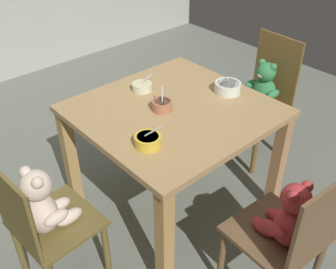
{
  "coord_description": "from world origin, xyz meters",
  "views": [
    {
      "loc": [
        -1.32,
        -1.43,
        1.92
      ],
      "look_at": [
        0.0,
        0.05,
        0.54
      ],
      "focal_mm": 42.29,
      "sensor_mm": 36.0,
      "label": 1
    }
  ],
  "objects_px": {
    "teddy_chair_near_right": "(262,93)",
    "teddy_chair_near_front": "(288,226)",
    "dining_table": "(174,126)",
    "teddy_chair_near_left": "(44,213)",
    "porridge_bowl_white_near_right": "(228,87)",
    "porridge_bowl_cream_far_center": "(142,86)",
    "porridge_bowl_terracotta_center": "(162,105)",
    "porridge_bowl_yellow_near_left": "(148,141)"
  },
  "relations": [
    {
      "from": "teddy_chair_near_right",
      "to": "teddy_chair_near_front",
      "type": "bearing_deg",
      "value": 44.64
    },
    {
      "from": "dining_table",
      "to": "teddy_chair_near_front",
      "type": "relative_size",
      "value": 1.2
    },
    {
      "from": "teddy_chair_near_left",
      "to": "porridge_bowl_white_near_right",
      "type": "relative_size",
      "value": 5.31
    },
    {
      "from": "teddy_chair_near_right",
      "to": "porridge_bowl_cream_far_center",
      "type": "xyz_separation_m",
      "value": [
        -0.88,
        0.29,
        0.25
      ]
    },
    {
      "from": "porridge_bowl_terracotta_center",
      "to": "porridge_bowl_cream_far_center",
      "type": "bearing_deg",
      "value": 76.14
    },
    {
      "from": "teddy_chair_near_left",
      "to": "porridge_bowl_white_near_right",
      "type": "xyz_separation_m",
      "value": [
        1.25,
        -0.04,
        0.25
      ]
    },
    {
      "from": "dining_table",
      "to": "porridge_bowl_white_near_right",
      "type": "bearing_deg",
      "value": -11.6
    },
    {
      "from": "teddy_chair_near_right",
      "to": "porridge_bowl_terracotta_center",
      "type": "distance_m",
      "value": 0.98
    },
    {
      "from": "porridge_bowl_cream_far_center",
      "to": "teddy_chair_near_front",
      "type": "bearing_deg",
      "value": -93.19
    },
    {
      "from": "porridge_bowl_yellow_near_left",
      "to": "porridge_bowl_white_near_right",
      "type": "bearing_deg",
      "value": 8.27
    },
    {
      "from": "porridge_bowl_yellow_near_left",
      "to": "porridge_bowl_cream_far_center",
      "type": "height_order",
      "value": "porridge_bowl_yellow_near_left"
    },
    {
      "from": "dining_table",
      "to": "teddy_chair_near_left",
      "type": "xyz_separation_m",
      "value": [
        -0.87,
        -0.03,
        -0.1
      ]
    },
    {
      "from": "porridge_bowl_white_near_right",
      "to": "porridge_bowl_terracotta_center",
      "type": "xyz_separation_m",
      "value": [
        -0.44,
        0.11,
        -0.0
      ]
    },
    {
      "from": "teddy_chair_near_front",
      "to": "porridge_bowl_white_near_right",
      "type": "bearing_deg",
      "value": -25.39
    },
    {
      "from": "teddy_chair_near_right",
      "to": "porridge_bowl_cream_far_center",
      "type": "height_order",
      "value": "teddy_chair_near_right"
    },
    {
      "from": "teddy_chair_near_right",
      "to": "porridge_bowl_terracotta_center",
      "type": "relative_size",
      "value": 7.92
    },
    {
      "from": "teddy_chair_near_right",
      "to": "teddy_chair_near_left",
      "type": "bearing_deg",
      "value": 3.34
    },
    {
      "from": "porridge_bowl_yellow_near_left",
      "to": "porridge_bowl_terracotta_center",
      "type": "bearing_deg",
      "value": 37.21
    },
    {
      "from": "porridge_bowl_cream_far_center",
      "to": "porridge_bowl_terracotta_center",
      "type": "distance_m",
      "value": 0.27
    },
    {
      "from": "teddy_chair_near_right",
      "to": "porridge_bowl_yellow_near_left",
      "type": "height_order",
      "value": "teddy_chair_near_right"
    },
    {
      "from": "teddy_chair_near_right",
      "to": "porridge_bowl_yellow_near_left",
      "type": "xyz_separation_m",
      "value": [
        -1.22,
        -0.18,
        0.25
      ]
    },
    {
      "from": "porridge_bowl_white_near_right",
      "to": "porridge_bowl_yellow_near_left",
      "type": "bearing_deg",
      "value": -171.73
    },
    {
      "from": "dining_table",
      "to": "porridge_bowl_terracotta_center",
      "type": "height_order",
      "value": "porridge_bowl_terracotta_center"
    },
    {
      "from": "porridge_bowl_cream_far_center",
      "to": "porridge_bowl_terracotta_center",
      "type": "bearing_deg",
      "value": -103.86
    },
    {
      "from": "teddy_chair_near_front",
      "to": "porridge_bowl_terracotta_center",
      "type": "relative_size",
      "value": 7.44
    },
    {
      "from": "teddy_chair_near_right",
      "to": "porridge_bowl_white_near_right",
      "type": "relative_size",
      "value": 5.82
    },
    {
      "from": "teddy_chair_near_front",
      "to": "porridge_bowl_white_near_right",
      "type": "relative_size",
      "value": 5.46
    },
    {
      "from": "teddy_chair_near_front",
      "to": "porridge_bowl_yellow_near_left",
      "type": "height_order",
      "value": "porridge_bowl_yellow_near_left"
    },
    {
      "from": "porridge_bowl_white_near_right",
      "to": "dining_table",
      "type": "bearing_deg",
      "value": 168.4
    },
    {
      "from": "porridge_bowl_yellow_near_left",
      "to": "teddy_chair_near_left",
      "type": "bearing_deg",
      "value": 164.75
    },
    {
      "from": "dining_table",
      "to": "teddy_chair_near_left",
      "type": "distance_m",
      "value": 0.88
    },
    {
      "from": "teddy_chair_near_front",
      "to": "porridge_bowl_white_near_right",
      "type": "xyz_separation_m",
      "value": [
        0.44,
        0.78,
        0.26
      ]
    },
    {
      "from": "teddy_chair_near_front",
      "to": "porridge_bowl_cream_far_center",
      "type": "relative_size",
      "value": 6.99
    },
    {
      "from": "dining_table",
      "to": "porridge_bowl_yellow_near_left",
      "type": "height_order",
      "value": "porridge_bowl_yellow_near_left"
    },
    {
      "from": "porridge_bowl_terracotta_center",
      "to": "teddy_chair_near_right",
      "type": "bearing_deg",
      "value": -1.56
    },
    {
      "from": "porridge_bowl_cream_far_center",
      "to": "porridge_bowl_yellow_near_left",
      "type": "bearing_deg",
      "value": -125.94
    },
    {
      "from": "porridge_bowl_terracotta_center",
      "to": "teddy_chair_near_front",
      "type": "bearing_deg",
      "value": -89.99
    },
    {
      "from": "teddy_chair_near_left",
      "to": "porridge_bowl_yellow_near_left",
      "type": "distance_m",
      "value": 0.61
    },
    {
      "from": "teddy_chair_near_left",
      "to": "porridge_bowl_terracotta_center",
      "type": "relative_size",
      "value": 7.24
    },
    {
      "from": "porridge_bowl_yellow_near_left",
      "to": "dining_table",
      "type": "bearing_deg",
      "value": 28.03
    },
    {
      "from": "teddy_chair_near_front",
      "to": "porridge_bowl_yellow_near_left",
      "type": "xyz_separation_m",
      "value": [
        -0.28,
        0.68,
        0.26
      ]
    },
    {
      "from": "porridge_bowl_yellow_near_left",
      "to": "porridge_bowl_terracotta_center",
      "type": "relative_size",
      "value": 1.14
    }
  ]
}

